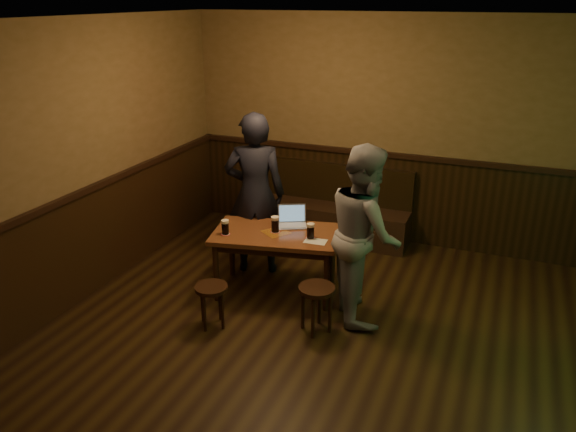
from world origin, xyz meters
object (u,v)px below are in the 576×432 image
(stool_left, at_px, (212,294))
(pint_left, at_px, (225,227))
(pint_right, at_px, (311,231))
(person_grey, at_px, (364,233))
(pub_table, at_px, (276,240))
(person_suit, at_px, (255,194))
(laptop, at_px, (292,220))
(bench, at_px, (325,214))
(pint_mid, at_px, (275,224))
(stool_right, at_px, (317,296))

(stool_left, distance_m, pint_left, 0.76)
(pint_right, distance_m, person_grey, 0.58)
(pub_table, relative_size, person_suit, 0.77)
(stool_left, xyz_separation_m, laptop, (0.39, 1.09, 0.40))
(person_suit, bearing_deg, pint_left, 66.94)
(bench, bearing_deg, laptop, -86.51)
(laptop, bearing_deg, person_grey, -46.44)
(pint_left, height_order, person_suit, person_suit)
(stool_left, relative_size, pint_left, 2.70)
(pint_left, xyz_separation_m, pint_mid, (0.45, 0.25, 0.01))
(stool_right, height_order, pint_right, pint_right)
(stool_left, bearing_deg, pint_mid, 71.08)
(stool_left, height_order, stool_right, stool_right)
(stool_left, relative_size, pint_right, 2.64)
(pint_left, relative_size, pint_right, 0.97)
(pint_mid, xyz_separation_m, pint_right, (0.39, -0.02, -0.00))
(stool_right, bearing_deg, pint_mid, 139.48)
(pint_right, bearing_deg, pint_mid, 177.38)
(pint_left, bearing_deg, stool_left, -75.49)
(pint_right, bearing_deg, person_suit, 152.47)
(stool_right, bearing_deg, laptop, 125.09)
(pint_left, relative_size, pint_mid, 0.92)
(pub_table, bearing_deg, stool_right, -52.45)
(pint_right, height_order, person_grey, person_grey)
(pint_left, bearing_deg, person_grey, 6.39)
(pint_mid, bearing_deg, stool_left, -108.92)
(pint_right, height_order, person_suit, person_suit)
(pint_right, xyz_separation_m, person_suit, (-0.81, 0.42, 0.15))
(pint_left, distance_m, person_suit, 0.67)
(bench, height_order, pint_mid, bench)
(person_suit, bearing_deg, stool_left, 75.47)
(pub_table, height_order, stool_right, pub_table)
(pub_table, relative_size, person_grey, 0.81)
(pub_table, relative_size, pint_mid, 8.26)
(pub_table, relative_size, stool_left, 3.32)
(stool_right, height_order, person_grey, person_grey)
(stool_right, relative_size, pint_left, 2.95)
(pub_table, bearing_deg, pint_right, -13.38)
(person_suit, bearing_deg, bench, -129.61)
(stool_left, relative_size, stool_right, 0.92)
(stool_left, bearing_deg, pint_right, 50.53)
(bench, relative_size, laptop, 5.91)
(bench, distance_m, pint_right, 1.73)
(stool_left, distance_m, laptop, 1.23)
(pint_left, xyz_separation_m, person_suit, (0.03, 0.65, 0.15))
(stool_right, bearing_deg, pint_left, 164.14)
(pub_table, distance_m, person_grey, 0.99)
(bench, xyz_separation_m, laptop, (0.08, -1.37, 0.43))
(person_grey, bearing_deg, pint_right, 56.34)
(bench, bearing_deg, pub_table, -90.00)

